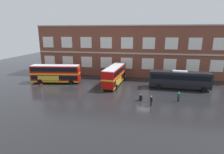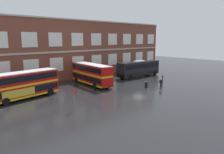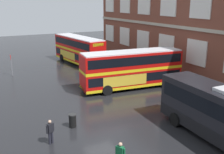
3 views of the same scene
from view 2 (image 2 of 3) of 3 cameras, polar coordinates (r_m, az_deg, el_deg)
name	(u,v)px [view 2 (image 2 of 3)]	position (r m, az deg, el deg)	size (l,w,h in m)	color
ground_plane	(131,83)	(43.64, 5.12, -1.66)	(120.00, 120.00, 0.00)	black
brick_terminal_building	(77,49)	(53.56, -9.18, 7.41)	(53.59, 8.19, 13.15)	brown
double_decker_near	(23,85)	(34.83, -22.62, -1.88)	(11.25, 4.07, 4.07)	red
double_decker_middle	(91,74)	(42.22, -5.55, 0.89)	(3.72, 11.21, 4.07)	red
touring_coach	(139,69)	(51.08, 7.17, 2.23)	(12.09, 3.24, 3.80)	black
waiting_passenger	(161,83)	(40.58, 12.89, -1.45)	(0.38, 0.62, 1.70)	black
second_passenger	(163,78)	(45.82, 13.32, -0.14)	(0.61, 0.40, 1.70)	black
bus_stand_flag	(74,98)	(27.28, -10.08, -5.57)	(0.44, 0.10, 2.70)	slate
station_litter_bin	(146,84)	(40.53, 9.09, -1.93)	(0.60, 0.60, 1.03)	black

